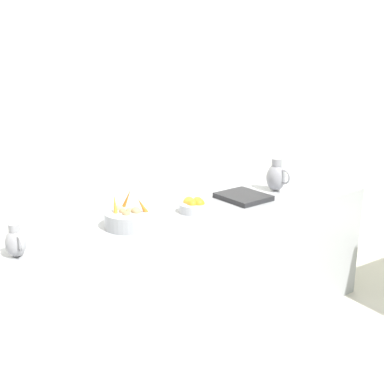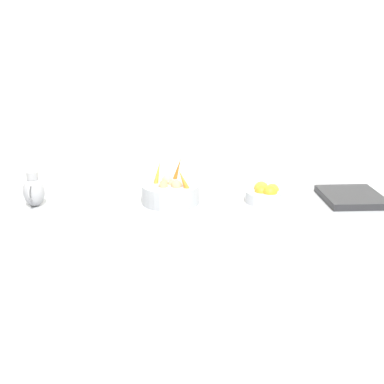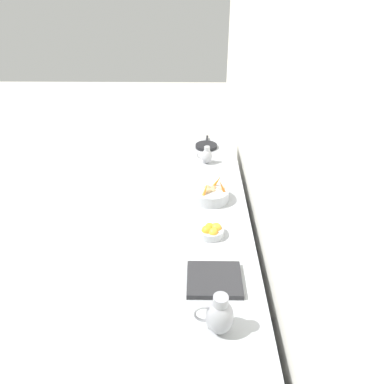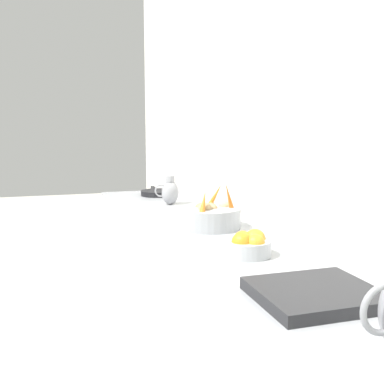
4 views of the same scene
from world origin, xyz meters
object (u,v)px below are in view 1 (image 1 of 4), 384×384
object	(u,v)px
orange_bowl	(194,206)
metal_pitcher_short	(16,242)
metal_pitcher_tall	(276,176)
vegetable_colander	(129,218)

from	to	relation	value
orange_bowl	metal_pitcher_short	distance (m)	1.19
orange_bowl	metal_pitcher_short	size ratio (longest dim) A/B	1.05
orange_bowl	metal_pitcher_tall	bearing A→B (deg)	91.08
vegetable_colander	orange_bowl	world-z (taller)	vegetable_colander
orange_bowl	metal_pitcher_short	world-z (taller)	metal_pitcher_short
vegetable_colander	metal_pitcher_tall	bearing A→B (deg)	89.87
vegetable_colander	metal_pitcher_tall	size ratio (longest dim) A/B	1.19
metal_pitcher_short	orange_bowl	bearing A→B (deg)	90.39
metal_pitcher_short	vegetable_colander	bearing A→B (deg)	92.19
metal_pitcher_tall	orange_bowl	bearing A→B (deg)	-88.92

